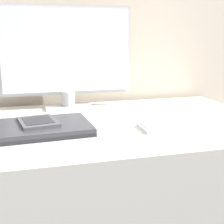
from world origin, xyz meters
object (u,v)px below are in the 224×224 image
object	(u,v)px
keyboard	(179,125)
laptop	(42,128)
monitor	(66,56)
ereader	(38,121)

from	to	relation	value
keyboard	laptop	size ratio (longest dim) A/B	0.84
laptop	monitor	bearing A→B (deg)	68.87
laptop	ereader	size ratio (longest dim) A/B	1.91
ereader	keyboard	bearing A→B (deg)	-10.55
monitor	laptop	size ratio (longest dim) A/B	1.74
keyboard	ereader	xyz separation A→B (m)	(-0.47, 0.09, 0.02)
monitor	keyboard	size ratio (longest dim) A/B	2.06
laptop	ereader	world-z (taller)	ereader
keyboard	monitor	bearing A→B (deg)	129.55
laptop	ereader	distance (m)	0.03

